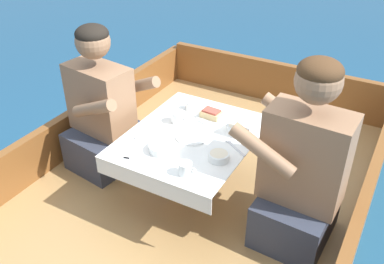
# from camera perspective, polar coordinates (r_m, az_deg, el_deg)

# --- Properties ---
(ground_plane) EXTENTS (60.00, 60.00, 0.00)m
(ground_plane) POSITION_cam_1_polar(r_m,az_deg,el_deg) (2.86, -0.04, -13.04)
(ground_plane) COLOR navy
(boat_deck) EXTENTS (1.95, 2.83, 0.33)m
(boat_deck) POSITION_cam_1_polar(r_m,az_deg,el_deg) (2.75, -0.04, -10.65)
(boat_deck) COLOR #A87F4C
(boat_deck) RESTS_ON ground_plane
(gunwale_port) EXTENTS (0.06, 2.83, 0.30)m
(gunwale_port) POSITION_cam_1_polar(r_m,az_deg,el_deg) (3.04, -15.79, 0.04)
(gunwale_port) COLOR brown
(gunwale_port) RESTS_ON boat_deck
(gunwale_starboard) EXTENTS (0.06, 2.83, 0.30)m
(gunwale_starboard) POSITION_cam_1_polar(r_m,az_deg,el_deg) (2.35, 21.00, -12.03)
(gunwale_starboard) COLOR brown
(gunwale_starboard) RESTS_ON boat_deck
(bow_coaming) EXTENTS (1.83, 0.06, 0.34)m
(bow_coaming) POSITION_cam_1_polar(r_m,az_deg,el_deg) (3.63, 10.77, 6.63)
(bow_coaming) COLOR brown
(bow_coaming) RESTS_ON boat_deck
(cockpit_table) EXTENTS (0.68, 0.85, 0.41)m
(cockpit_table) POSITION_cam_1_polar(r_m,az_deg,el_deg) (2.42, 0.00, -1.21)
(cockpit_table) COLOR #B2B2B7
(cockpit_table) RESTS_ON boat_deck
(person_port) EXTENTS (0.56, 0.50, 0.95)m
(person_port) POSITION_cam_1_polar(r_m,az_deg,el_deg) (2.73, -11.82, 2.49)
(person_port) COLOR #333847
(person_port) RESTS_ON boat_deck
(person_starboard) EXTENTS (0.54, 0.46, 1.02)m
(person_starboard) POSITION_cam_1_polar(r_m,az_deg,el_deg) (2.18, 14.43, -5.21)
(person_starboard) COLOR #333847
(person_starboard) RESTS_ON boat_deck
(plate_sandwich) EXTENTS (0.17, 0.17, 0.01)m
(plate_sandwich) POSITION_cam_1_polar(r_m,az_deg,el_deg) (2.55, 2.58, 1.93)
(plate_sandwich) COLOR white
(plate_sandwich) RESTS_ON cockpit_table
(plate_bread) EXTENTS (0.19, 0.19, 0.01)m
(plate_bread) POSITION_cam_1_polar(r_m,az_deg,el_deg) (2.37, 0.05, -0.59)
(plate_bread) COLOR white
(plate_bread) RESTS_ON cockpit_table
(sandwich) EXTENTS (0.12, 0.09, 0.05)m
(sandwich) POSITION_cam_1_polar(r_m,az_deg,el_deg) (2.54, 2.60, 2.46)
(sandwich) COLOR #E0BC7F
(sandwich) RESTS_ON plate_sandwich
(bowl_port_near) EXTENTS (0.15, 0.15, 0.04)m
(bowl_port_near) POSITION_cam_1_polar(r_m,az_deg,el_deg) (2.26, -3.92, -2.02)
(bowl_port_near) COLOR white
(bowl_port_near) RESTS_ON cockpit_table
(bowl_starboard_near) EXTENTS (0.14, 0.14, 0.04)m
(bowl_starboard_near) POSITION_cam_1_polar(r_m,az_deg,el_deg) (2.43, 6.25, 0.59)
(bowl_starboard_near) COLOR white
(bowl_starboard_near) RESTS_ON cockpit_table
(bowl_center_far) EXTENTS (0.11, 0.11, 0.04)m
(bowl_center_far) POSITION_cam_1_polar(r_m,az_deg,el_deg) (2.19, 3.59, -3.21)
(bowl_center_far) COLOR white
(bowl_center_far) RESTS_ON cockpit_table
(coffee_cup_port) EXTENTS (0.10, 0.08, 0.07)m
(coffee_cup_port) POSITION_cam_1_polar(r_m,az_deg,el_deg) (2.50, -1.89, 2.02)
(coffee_cup_port) COLOR white
(coffee_cup_port) RESTS_ON cockpit_table
(coffee_cup_starboard) EXTENTS (0.10, 0.07, 0.07)m
(coffee_cup_starboard) POSITION_cam_1_polar(r_m,az_deg,el_deg) (2.08, -0.87, -4.87)
(coffee_cup_starboard) COLOR white
(coffee_cup_starboard) RESTS_ON cockpit_table
(coffee_cup_center) EXTENTS (0.09, 0.06, 0.05)m
(coffee_cup_center) POSITION_cam_1_polar(r_m,az_deg,el_deg) (2.63, -0.16, 3.56)
(coffee_cup_center) COLOR white
(coffee_cup_center) RESTS_ON cockpit_table
(utensil_spoon_starboard) EXTENTS (0.05, 0.17, 0.01)m
(utensil_spoon_starboard) POSITION_cam_1_polar(r_m,az_deg,el_deg) (2.35, -7.76, -1.37)
(utensil_spoon_starboard) COLOR silver
(utensil_spoon_starboard) RESTS_ON cockpit_table
(utensil_knife_port) EXTENTS (0.17, 0.03, 0.00)m
(utensil_knife_port) POSITION_cam_1_polar(r_m,az_deg,el_deg) (2.48, 0.28, 0.99)
(utensil_knife_port) COLOR silver
(utensil_knife_port) RESTS_ON cockpit_table
(utensil_knife_starboard) EXTENTS (0.17, 0.04, 0.00)m
(utensil_knife_starboard) POSITION_cam_1_polar(r_m,az_deg,el_deg) (2.41, -2.73, -0.10)
(utensil_knife_starboard) COLOR silver
(utensil_knife_starboard) RESTS_ON cockpit_table
(utensil_fork_starboard) EXTENTS (0.17, 0.06, 0.00)m
(utensil_fork_starboard) POSITION_cam_1_polar(r_m,az_deg,el_deg) (2.25, -9.90, -3.27)
(utensil_fork_starboard) COLOR silver
(utensil_fork_starboard) RESTS_ON cockpit_table
(utensil_spoon_center) EXTENTS (0.11, 0.14, 0.01)m
(utensil_spoon_center) POSITION_cam_1_polar(r_m,az_deg,el_deg) (2.72, -1.62, 3.97)
(utensil_spoon_center) COLOR silver
(utensil_spoon_center) RESTS_ON cockpit_table
(utensil_spoon_port) EXTENTS (0.15, 0.10, 0.01)m
(utensil_spoon_port) POSITION_cam_1_polar(r_m,az_deg,el_deg) (2.31, 5.47, -1.79)
(utensil_spoon_port) COLOR silver
(utensil_spoon_port) RESTS_ON cockpit_table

